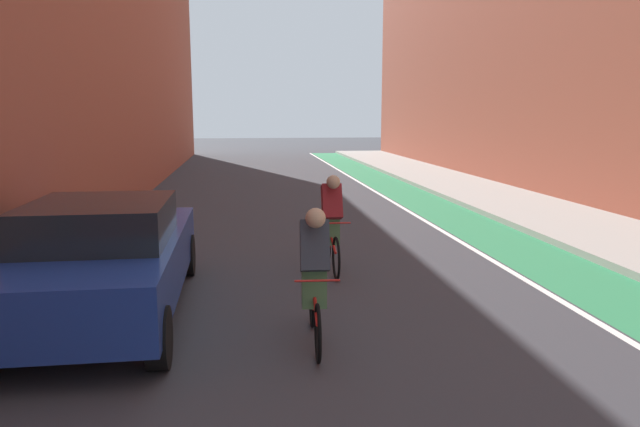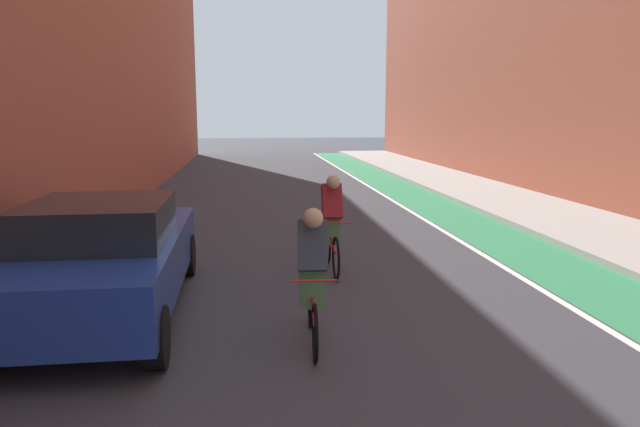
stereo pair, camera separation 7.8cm
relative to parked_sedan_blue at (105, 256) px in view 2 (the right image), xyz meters
name	(u,v)px [view 2 (the right image)]	position (x,y,z in m)	size (l,w,h in m)	color
ground_plane	(312,219)	(3.40, 6.71, -0.79)	(98.82, 98.82, 0.00)	#38383D
bike_lane_paint	(430,204)	(7.06, 8.71, -0.79)	(1.60, 44.92, 0.00)	#2D8451
lane_divider_stripe	(400,205)	(6.16, 8.71, -0.79)	(0.12, 44.92, 0.00)	white
sidewalk_right	(507,201)	(9.39, 8.71, -0.72)	(3.07, 44.92, 0.14)	#A8A59E
parked_sedan_blue	(105,256)	(0.00, 0.00, 0.00)	(1.98, 4.72, 1.53)	navy
cyclist_trailing	(312,271)	(2.54, -1.24, 0.06)	(0.48, 1.68, 1.60)	black
cyclist_far	(331,221)	(3.19, 1.83, 0.06)	(0.48, 1.74, 1.63)	black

